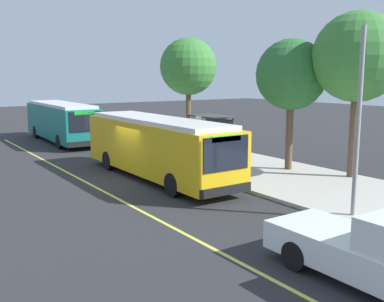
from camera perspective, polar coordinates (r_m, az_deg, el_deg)
The scene contains 14 objects.
ground_plane at distance 21.91m, azimuth -7.46°, elevation -3.52°, with size 120.00×120.00×0.00m, color #2B2B2D.
sidewalk_curb at distance 25.10m, azimuth 4.85°, elevation -1.64°, with size 44.00×6.40×0.15m, color #B7B2A8.
lane_stripe_center at distance 21.05m, azimuth -12.82°, elevation -4.21°, with size 36.00×0.14×0.01m, color #E0D64C.
transit_bus_main at distance 21.58m, azimuth -4.46°, elevation 0.70°, with size 10.77×2.62×2.95m.
transit_bus_second at distance 35.27m, azimuth -16.34°, elevation 3.74°, with size 10.93×2.90×2.95m.
pickup_truck at distance 11.43m, azimuth 23.31°, elevation -11.99°, with size 5.40×2.05×1.85m.
bus_shelter at distance 26.85m, azimuth 2.42°, elevation 3.09°, with size 2.90×1.60×2.48m.
waiting_bench at distance 26.67m, azimuth 3.13°, elevation 0.25°, with size 1.60×0.48×0.95m.
route_sign_post at distance 22.87m, azimuth 0.87°, elevation 2.09°, with size 0.44×0.08×2.80m.
pedestrian_commuter at distance 24.40m, azimuth 0.48°, elevation 0.56°, with size 0.24×0.40×1.69m.
street_tree_near_shelter at distance 32.09m, azimuth -0.47°, elevation 10.70°, with size 4.03×4.03×7.48m.
street_tree_upstreet at distance 22.33m, azimuth 20.39°, elevation 11.15°, with size 4.16×4.16×7.73m.
street_tree_downstreet at distance 23.31m, azimuth 12.59°, elevation 9.44°, with size 3.58×3.58×6.64m.
utility_pole at distance 16.02m, azimuth 20.48°, elevation 3.35°, with size 0.16×0.16×6.40m, color gray.
Camera 1 is at (19.10, -9.56, 4.88)m, focal length 41.73 mm.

